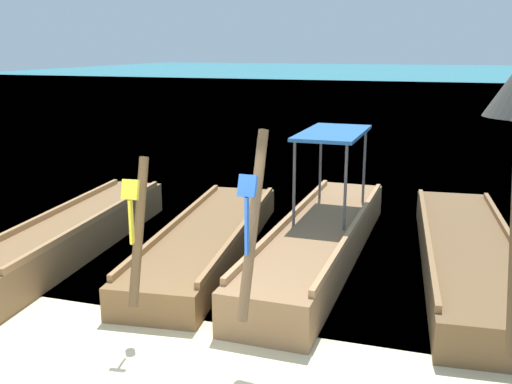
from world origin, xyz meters
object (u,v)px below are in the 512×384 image
Objects in this scene: longtail_boat_orange_ribbon at (73,234)px; longtail_boat_blue_ribbon at (320,238)px; longtail_boat_red_ribbon at (467,255)px; longtail_boat_yellow_ribbon at (209,239)px.

longtail_boat_orange_ribbon is 4.39m from longtail_boat_blue_ribbon.
longtail_boat_blue_ribbon is (4.28, 0.97, 0.05)m from longtail_boat_orange_ribbon.
longtail_boat_orange_ribbon is 6.79m from longtail_boat_red_ribbon.
longtail_boat_orange_ribbon is at bearing -167.21° from longtail_boat_blue_ribbon.
longtail_boat_red_ribbon is at bearing 6.34° from longtail_boat_yellow_ribbon.
longtail_boat_red_ribbon is (4.35, 0.48, 0.02)m from longtail_boat_yellow_ribbon.
longtail_boat_blue_ribbon is (1.94, 0.30, 0.11)m from longtail_boat_yellow_ribbon.
longtail_boat_blue_ribbon reaches higher than longtail_boat_yellow_ribbon.
longtail_boat_blue_ribbon is at bearing 12.79° from longtail_boat_orange_ribbon.
longtail_boat_yellow_ribbon is at bearing 15.93° from longtail_boat_orange_ribbon.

